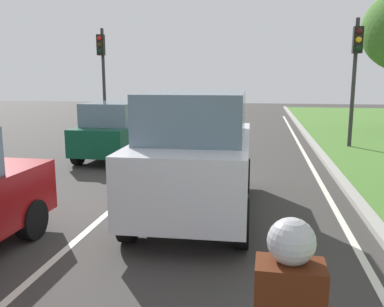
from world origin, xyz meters
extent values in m
plane|color=#383533|center=(0.00, 14.00, 0.00)|extent=(60.00, 60.00, 0.00)
cube|color=silver|center=(-0.70, 14.00, 0.00)|extent=(0.12, 32.00, 0.01)
cube|color=silver|center=(3.60, 14.00, 0.00)|extent=(0.12, 32.00, 0.01)
cube|color=#9E9B93|center=(4.10, 14.00, 0.06)|extent=(0.24, 48.00, 0.12)
cube|color=silver|center=(0.97, 9.39, 0.93)|extent=(2.02, 4.55, 1.10)
cube|color=slate|center=(0.97, 9.24, 1.88)|extent=(1.77, 2.74, 0.80)
cylinder|color=black|center=(0.05, 10.89, 0.38)|extent=(0.24, 0.77, 0.76)
cylinder|color=black|center=(1.80, 10.94, 0.38)|extent=(0.24, 0.77, 0.76)
cylinder|color=black|center=(0.13, 7.84, 0.38)|extent=(0.24, 0.77, 0.76)
cylinder|color=black|center=(1.88, 7.88, 0.38)|extent=(0.24, 0.77, 0.76)
cylinder|color=black|center=(-1.41, 7.66, 0.32)|extent=(0.23, 0.64, 0.64)
cube|color=#0C472D|center=(-2.38, 14.33, 0.70)|extent=(1.76, 3.75, 0.80)
cube|color=slate|center=(-2.39, 14.08, 1.44)|extent=(1.54, 1.95, 0.68)
cylinder|color=black|center=(-3.09, 15.61, 0.30)|extent=(0.24, 0.61, 0.60)
cylinder|color=black|center=(-1.59, 15.56, 0.30)|extent=(0.24, 0.61, 0.60)
cylinder|color=black|center=(-3.18, 13.10, 0.30)|extent=(0.24, 0.61, 0.60)
cylinder|color=black|center=(-1.67, 13.05, 0.30)|extent=(0.24, 0.61, 0.60)
sphere|color=#B2B2B7|center=(2.31, 4.29, 1.60)|extent=(0.28, 0.28, 0.28)
cylinder|color=#2D2D2D|center=(5.33, 17.53, 2.29)|extent=(0.14, 0.14, 4.58)
cube|color=black|center=(5.33, 17.33, 3.81)|extent=(0.32, 0.24, 0.90)
sphere|color=#3F0F0F|center=(5.33, 17.20, 4.09)|extent=(0.20, 0.20, 0.20)
sphere|color=#F2AD19|center=(5.33, 17.20, 3.81)|extent=(0.20, 0.20, 0.20)
sphere|color=black|center=(5.33, 17.20, 3.53)|extent=(0.20, 0.20, 0.20)
cylinder|color=#2D2D2D|center=(-4.99, 19.94, 2.35)|extent=(0.14, 0.14, 4.70)
cube|color=black|center=(-4.99, 19.74, 3.96)|extent=(0.32, 0.24, 0.90)
sphere|color=red|center=(-4.99, 19.61, 4.24)|extent=(0.20, 0.20, 0.20)
sphere|color=#382B0C|center=(-4.99, 19.61, 3.96)|extent=(0.20, 0.20, 0.20)
sphere|color=black|center=(-4.99, 19.61, 3.68)|extent=(0.20, 0.20, 0.20)
camera|label=1|loc=(2.12, 2.01, 2.53)|focal=38.22mm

